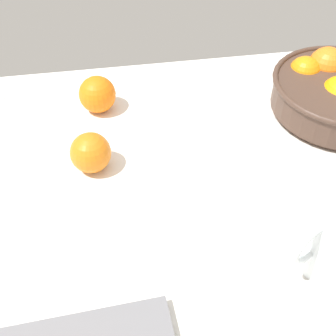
% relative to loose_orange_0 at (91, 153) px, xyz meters
% --- Properties ---
extents(ground_plane, '(1.45, 0.90, 0.03)m').
position_rel_loose_orange_0_xyz_m(ground_plane, '(0.14, -0.11, -0.05)').
color(ground_plane, white).
extents(loose_orange_0, '(0.08, 0.08, 0.08)m').
position_rel_loose_orange_0_xyz_m(loose_orange_0, '(0.00, 0.00, 0.00)').
color(loose_orange_0, orange).
rests_on(loose_orange_0, ground_plane).
extents(loose_orange_2, '(0.08, 0.08, 0.08)m').
position_rel_loose_orange_0_xyz_m(loose_orange_2, '(0.02, 0.18, 0.00)').
color(loose_orange_2, orange).
rests_on(loose_orange_2, ground_plane).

